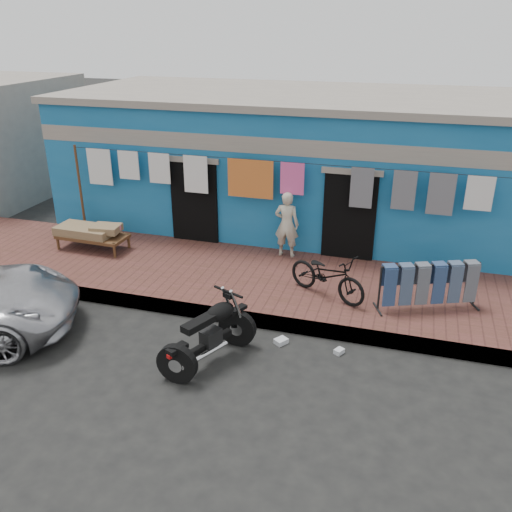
% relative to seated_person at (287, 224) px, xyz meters
% --- Properties ---
extents(ground, '(80.00, 80.00, 0.00)m').
position_rel_seated_person_xyz_m(ground, '(-0.02, -4.20, -0.97)').
color(ground, black).
rests_on(ground, ground).
extents(sidewalk, '(28.00, 3.00, 0.25)m').
position_rel_seated_person_xyz_m(sidewalk, '(-0.02, -1.20, -0.84)').
color(sidewalk, brown).
rests_on(sidewalk, ground).
extents(curb, '(28.00, 0.10, 0.25)m').
position_rel_seated_person_xyz_m(curb, '(-0.02, -2.65, -0.84)').
color(curb, gray).
rests_on(curb, ground).
extents(building, '(12.20, 5.20, 3.36)m').
position_rel_seated_person_xyz_m(building, '(-0.02, 2.79, 0.72)').
color(building, '#165F99').
rests_on(building, ground).
extents(clothesline, '(10.06, 0.06, 2.10)m').
position_rel_seated_person_xyz_m(clothesline, '(-0.42, 0.05, 0.86)').
color(clothesline, brown).
rests_on(clothesline, sidewalk).
extents(seated_person, '(0.52, 0.35, 1.44)m').
position_rel_seated_person_xyz_m(seated_person, '(0.00, 0.00, 0.00)').
color(seated_person, beige).
rests_on(seated_person, sidewalk).
extents(bicycle, '(1.70, 1.23, 1.05)m').
position_rel_seated_person_xyz_m(bicycle, '(1.17, -1.62, -0.19)').
color(bicycle, black).
rests_on(bicycle, sidewalk).
extents(motorcycle, '(1.81, 2.10, 1.08)m').
position_rel_seated_person_xyz_m(motorcycle, '(-0.28, -3.89, -0.43)').
color(motorcycle, black).
rests_on(motorcycle, ground).
extents(charpoy, '(1.68, 0.88, 0.55)m').
position_rel_seated_person_xyz_m(charpoy, '(-4.22, -0.86, -0.44)').
color(charpoy, brown).
rests_on(charpoy, sidewalk).
extents(jeans_rack, '(2.12, 1.68, 0.89)m').
position_rel_seated_person_xyz_m(jeans_rack, '(2.95, -1.56, -0.27)').
color(jeans_rack, black).
rests_on(jeans_rack, sidewalk).
extents(litter_a, '(0.17, 0.14, 0.07)m').
position_rel_seated_person_xyz_m(litter_a, '(-0.19, -3.15, -0.93)').
color(litter_a, silver).
rests_on(litter_a, ground).
extents(litter_b, '(0.18, 0.19, 0.08)m').
position_rel_seated_person_xyz_m(litter_b, '(1.64, -3.07, -0.93)').
color(litter_b, silver).
rests_on(litter_b, ground).
extents(litter_c, '(0.25, 0.26, 0.08)m').
position_rel_seated_person_xyz_m(litter_c, '(0.67, -3.05, -0.93)').
color(litter_c, silver).
rests_on(litter_c, ground).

